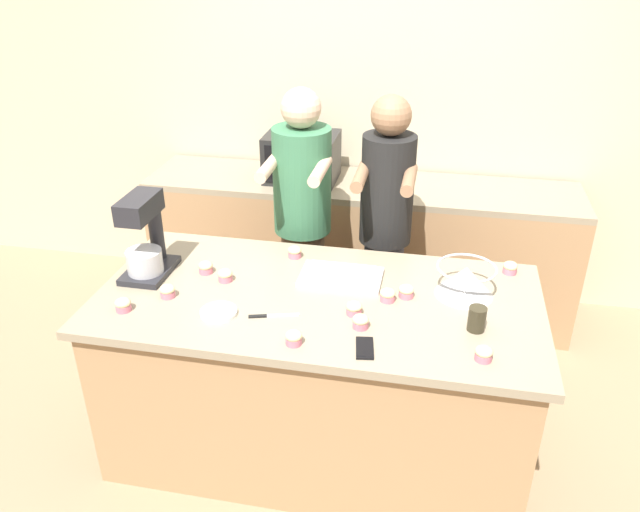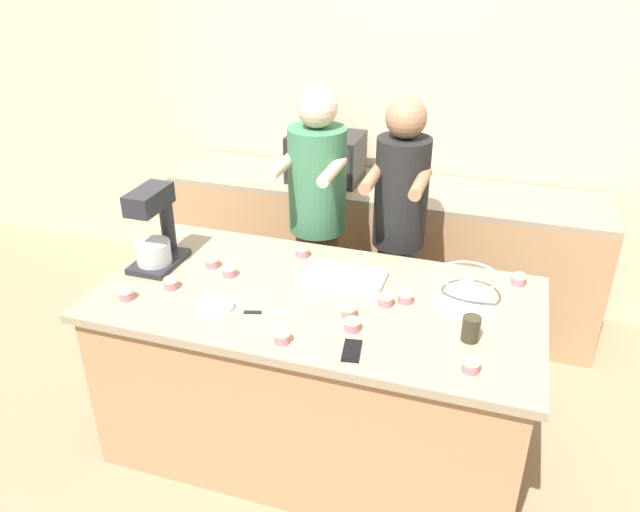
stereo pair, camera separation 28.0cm
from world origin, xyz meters
The scene contains 26 objects.
ground_plane centered at (0.00, 0.00, 0.00)m, with size 16.00×16.00×0.00m, color #937A5B.
back_wall centered at (0.00, 1.73, 1.35)m, with size 10.00×0.06×2.70m.
island_counter centered at (0.00, 0.00, 0.44)m, with size 2.02×1.00×0.88m.
back_counter centered at (0.00, 1.38, 0.46)m, with size 2.80×0.60×0.91m.
person_left centered at (-0.24, 0.76, 0.87)m, with size 0.34×0.50×1.65m.
person_right centered at (0.23, 0.75, 0.88)m, with size 0.31×0.48×1.64m.
stand_mixer centered at (-0.84, 0.05, 1.06)m, with size 0.20×0.30×0.41m.
mixing_bowl centered at (0.65, 0.15, 0.96)m, with size 0.27×0.27×0.14m.
baking_tray centered at (0.08, 0.17, 0.90)m, with size 0.39×0.24×0.04m.
microwave_oven centered at (-0.39, 1.37, 1.06)m, with size 0.46×0.35×0.30m.
cell_phone centered at (0.27, -0.36, 0.89)m, with size 0.09×0.15×0.01m.
drinking_glass centered at (0.70, -0.14, 0.94)m, with size 0.08×0.08×0.11m.
small_plate centered at (-0.39, -0.23, 0.89)m, with size 0.16×0.16×0.02m.
knife centered at (-0.17, -0.21, 0.89)m, with size 0.22×0.08×0.01m.
cupcake_0 centered at (-0.67, -0.14, 0.91)m, with size 0.07×0.07×0.06m.
cupcake_1 centered at (0.40, 0.07, 0.91)m, with size 0.07×0.07×0.06m.
cupcake_2 centered at (-0.58, 0.10, 0.91)m, with size 0.07×0.07×0.06m.
cupcake_3 centered at (-0.46, 0.05, 0.91)m, with size 0.07×0.07×0.06m.
cupcake_4 centered at (-0.81, -0.29, 0.91)m, with size 0.07×0.07×0.06m.
cupcake_5 centered at (-0.19, 0.35, 0.91)m, with size 0.07×0.07×0.06m.
cupcake_6 centered at (0.73, -0.34, 0.91)m, with size 0.07×0.07×0.06m.
cupcake_7 centered at (-0.02, -0.38, 0.91)m, with size 0.07×0.07×0.06m.
cupcake_8 centered at (0.18, -0.12, 0.91)m, with size 0.07×0.07×0.06m.
cupcake_9 centered at (0.32, 0.02, 0.91)m, with size 0.07×0.07×0.06m.
cupcake_10 centered at (0.87, 0.39, 0.91)m, with size 0.07×0.07×0.06m.
cupcake_11 centered at (0.23, -0.21, 0.91)m, with size 0.07×0.07×0.06m.
Camera 1 is at (0.49, -2.39, 2.37)m, focal length 35.00 mm.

